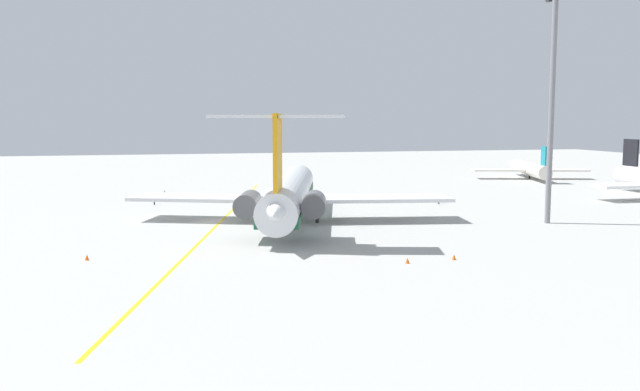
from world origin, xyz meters
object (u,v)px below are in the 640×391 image
(ground_crew_near_tail, at_px, (439,197))
(safety_cone_tail, at_px, (454,257))
(safety_cone_wingtip, at_px, (407,260))
(light_mast, at_px, (552,100))
(safety_cone_nose, at_px, (87,257))
(ground_crew_near_nose, at_px, (164,194))
(main_jetliner, at_px, (289,193))
(ground_crew_portside, at_px, (154,198))
(airliner_far_left, at_px, (529,169))

(ground_crew_near_tail, bearing_deg, safety_cone_tail, -23.79)
(safety_cone_wingtip, relative_size, light_mast, 0.02)
(ground_crew_near_tail, height_order, light_mast, light_mast)
(safety_cone_nose, bearing_deg, safety_cone_tail, 76.45)
(ground_crew_near_nose, bearing_deg, safety_cone_tail, -4.22)
(main_jetliner, relative_size, safety_cone_wingtip, 84.99)
(ground_crew_near_nose, height_order, ground_crew_near_tail, ground_crew_near_nose)
(ground_crew_portside, bearing_deg, safety_cone_tail, 82.00)
(ground_crew_portside, distance_m, safety_cone_tail, 56.09)
(main_jetliner, height_order, safety_cone_wingtip, main_jetliner)
(ground_crew_near_nose, height_order, safety_cone_nose, ground_crew_near_nose)
(safety_cone_nose, height_order, safety_cone_wingtip, same)
(safety_cone_tail, bearing_deg, ground_crew_near_nose, -154.18)
(main_jetliner, bearing_deg, safety_cone_nose, 143.48)
(main_jetliner, distance_m, safety_cone_tail, 28.66)
(ground_crew_portside, height_order, light_mast, light_mast)
(main_jetliner, height_order, ground_crew_near_nose, main_jetliner)
(main_jetliner, xyz_separation_m, light_mast, (8.16, 31.96, 11.81))
(main_jetliner, distance_m, ground_crew_near_tail, 29.46)
(main_jetliner, xyz_separation_m, ground_crew_near_tail, (-13.01, 26.29, -2.71))
(safety_cone_nose, bearing_deg, safety_cone_wingtip, 73.47)
(ground_crew_near_tail, bearing_deg, safety_cone_nose, -59.82)
(airliner_far_left, relative_size, ground_crew_near_nose, 14.27)
(ground_crew_portside, height_order, safety_cone_nose, ground_crew_portside)
(ground_crew_portside, bearing_deg, main_jetliner, 89.34)
(ground_crew_near_tail, distance_m, light_mast, 26.29)
(safety_cone_nose, xyz_separation_m, light_mast, (-10.08, 55.10, 15.30))
(ground_crew_near_nose, relative_size, safety_cone_wingtip, 3.20)
(airliner_far_left, xyz_separation_m, ground_crew_near_tail, (36.89, -37.47, -1.18))
(airliner_far_left, bearing_deg, safety_cone_tail, 161.10)
(airliner_far_left, distance_m, light_mast, 67.53)
(ground_crew_near_nose, height_order, ground_crew_portside, ground_crew_near_nose)
(safety_cone_nose, bearing_deg, ground_crew_near_nose, 169.92)
(ground_crew_portside, height_order, safety_cone_tail, ground_crew_portside)
(ground_crew_near_tail, bearing_deg, ground_crew_near_nose, -110.62)
(airliner_far_left, xyz_separation_m, light_mast, (58.06, -31.80, 13.34))
(safety_cone_nose, xyz_separation_m, safety_cone_wingtip, (8.58, 28.92, 0.00))
(ground_crew_near_nose, relative_size, safety_cone_nose, 3.20)
(main_jetliner, height_order, ground_crew_near_tail, main_jetliner)
(ground_crew_near_nose, relative_size, safety_cone_tail, 3.20)
(safety_cone_nose, bearing_deg, ground_crew_near_tail, 122.30)
(ground_crew_near_tail, bearing_deg, safety_cone_wingtip, -29.38)
(ground_crew_near_nose, xyz_separation_m, ground_crew_near_tail, (13.86, 41.42, -0.05))
(safety_cone_tail, distance_m, light_mast, 31.95)
(airliner_far_left, height_order, safety_cone_tail, airliner_far_left)
(ground_crew_near_nose, height_order, safety_cone_wingtip, ground_crew_near_nose)
(safety_cone_tail, bearing_deg, safety_cone_nose, -103.55)
(ground_crew_near_nose, relative_size, light_mast, 0.06)
(airliner_far_left, xyz_separation_m, ground_crew_near_nose, (23.03, -78.88, -1.13))
(airliner_far_left, bearing_deg, safety_cone_wingtip, 158.87)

